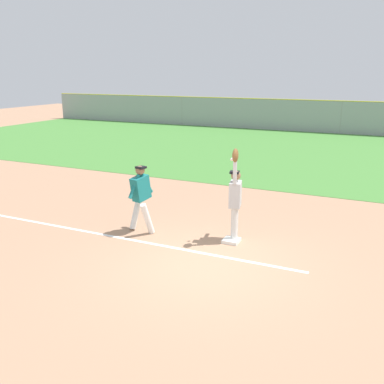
{
  "coord_description": "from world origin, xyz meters",
  "views": [
    {
      "loc": [
        3.31,
        -7.79,
        3.95
      ],
      "look_at": [
        -1.12,
        1.68,
        1.05
      ],
      "focal_mm": 40.75,
      "sensor_mm": 36.0,
      "label": 1
    }
  ],
  "objects_px": {
    "fielder": "(235,196)",
    "parked_car_white": "(324,117)",
    "parked_car_blue": "(246,113)",
    "runner": "(141,194)",
    "first_base": "(231,240)",
    "baseball": "(232,159)"
  },
  "relations": [
    {
      "from": "parked_car_white",
      "to": "first_base",
      "type": "bearing_deg",
      "value": -88.11
    },
    {
      "from": "first_base",
      "to": "runner",
      "type": "height_order",
      "value": "runner"
    },
    {
      "from": "fielder",
      "to": "runner",
      "type": "xyz_separation_m",
      "value": [
        -2.33,
        -0.45,
        -0.12
      ]
    },
    {
      "from": "runner",
      "to": "parked_car_blue",
      "type": "bearing_deg",
      "value": 114.91
    },
    {
      "from": "first_base",
      "to": "runner",
      "type": "bearing_deg",
      "value": -172.91
    },
    {
      "from": "first_base",
      "to": "parked_car_blue",
      "type": "relative_size",
      "value": 0.08
    },
    {
      "from": "runner",
      "to": "fielder",
      "type": "bearing_deg",
      "value": 23.57
    },
    {
      "from": "parked_car_blue",
      "to": "parked_car_white",
      "type": "relative_size",
      "value": 1.0
    },
    {
      "from": "fielder",
      "to": "first_base",
      "type": "bearing_deg",
      "value": 73.84
    },
    {
      "from": "baseball",
      "to": "runner",
      "type": "bearing_deg",
      "value": -167.78
    },
    {
      "from": "parked_car_white",
      "to": "baseball",
      "type": "bearing_deg",
      "value": -88.33
    },
    {
      "from": "first_base",
      "to": "parked_car_white",
      "type": "relative_size",
      "value": 0.09
    },
    {
      "from": "parked_car_blue",
      "to": "first_base",
      "type": "bearing_deg",
      "value": -70.02
    },
    {
      "from": "runner",
      "to": "baseball",
      "type": "xyz_separation_m",
      "value": [
        2.21,
        0.48,
        0.98
      ]
    },
    {
      "from": "baseball",
      "to": "parked_car_blue",
      "type": "height_order",
      "value": "baseball"
    },
    {
      "from": "first_base",
      "to": "runner",
      "type": "distance_m",
      "value": 2.52
    },
    {
      "from": "first_base",
      "to": "runner",
      "type": "xyz_separation_m",
      "value": [
        -2.32,
        -0.29,
        0.96
      ]
    },
    {
      "from": "fielder",
      "to": "parked_car_white",
      "type": "bearing_deg",
      "value": -99.16
    },
    {
      "from": "first_base",
      "to": "fielder",
      "type": "height_order",
      "value": "fielder"
    },
    {
      "from": "parked_car_blue",
      "to": "fielder",
      "type": "bearing_deg",
      "value": -69.89
    },
    {
      "from": "fielder",
      "to": "baseball",
      "type": "bearing_deg",
      "value": -25.11
    },
    {
      "from": "baseball",
      "to": "parked_car_blue",
      "type": "relative_size",
      "value": 0.02
    }
  ]
}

